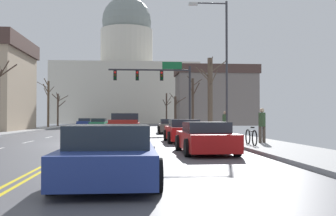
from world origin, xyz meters
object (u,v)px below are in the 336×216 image
(pickup_truck_near_01, at_px, (125,126))
(pedestrian_01, at_px, (225,123))
(sedan_near_02, at_px, (183,131))
(sedan_near_03, at_px, (206,138))
(sedan_near_00, at_px, (170,126))
(pedestrian_00, at_px, (262,123))
(sedan_oncoming_00, at_px, (99,124))
(bicycle_parked, at_px, (251,137))
(street_lamp_right, at_px, (222,57))
(signal_gantry, at_px, (160,81))
(sedan_near_04, at_px, (110,155))
(sedan_oncoming_01, at_px, (85,123))

(pickup_truck_near_01, relative_size, pedestrian_01, 3.41)
(sedan_near_02, bearing_deg, sedan_near_03, -89.38)
(sedan_near_02, bearing_deg, sedan_near_00, 88.89)
(sedan_near_02, relative_size, pedestrian_00, 2.71)
(sedan_oncoming_00, relative_size, pedestrian_00, 2.80)
(pedestrian_00, relative_size, bicycle_parked, 0.95)
(street_lamp_right, relative_size, bicycle_parked, 4.88)
(signal_gantry, height_order, sedan_near_03, signal_gantry)
(pickup_truck_near_01, distance_m, sedan_near_02, 7.40)
(pedestrian_01, xyz_separation_m, bicycle_parked, (-0.50, -7.53, -0.55))
(pickup_truck_near_01, bearing_deg, pedestrian_01, -28.55)
(signal_gantry, height_order, sedan_near_00, signal_gantry)
(street_lamp_right, height_order, sedan_oncoming_00, street_lamp_right)
(pickup_truck_near_01, xyz_separation_m, sedan_near_03, (3.49, -13.43, -0.17))
(pedestrian_00, bearing_deg, sedan_near_03, -131.48)
(sedan_oncoming_00, bearing_deg, sedan_near_02, -74.45)
(sedan_near_02, distance_m, sedan_near_04, 13.66)
(sedan_near_00, height_order, bicycle_parked, sedan_near_00)
(street_lamp_right, distance_m, sedan_oncoming_01, 36.77)
(pedestrian_01, bearing_deg, sedan_near_04, -110.67)
(sedan_near_00, relative_size, sedan_near_03, 1.03)
(sedan_near_03, bearing_deg, sedan_oncoming_01, 103.18)
(sedan_near_04, distance_m, bicycle_parked, 10.48)
(sedan_near_04, bearing_deg, street_lamp_right, 69.87)
(signal_gantry, xyz_separation_m, bicycle_parked, (2.87, -20.70, -4.39))
(sedan_near_03, relative_size, sedan_oncoming_00, 0.92)
(street_lamp_right, xyz_separation_m, sedan_near_03, (-2.74, -9.78, -4.65))
(sedan_near_03, xyz_separation_m, sedan_oncoming_01, (-10.27, 43.86, 0.01))
(pickup_truck_near_01, distance_m, pedestrian_00, 11.79)
(sedan_near_04, bearing_deg, sedan_near_03, 63.53)
(sedan_oncoming_01, bearing_deg, sedan_near_00, -67.09)
(sedan_oncoming_00, height_order, bicycle_parked, sedan_oncoming_00)
(pedestrian_00, bearing_deg, pickup_truck_near_01, 126.05)
(sedan_near_00, relative_size, sedan_near_04, 0.99)
(sedan_near_04, height_order, bicycle_parked, sedan_near_04)
(street_lamp_right, height_order, sedan_near_02, street_lamp_right)
(street_lamp_right, relative_size, sedan_near_04, 1.91)
(sedan_near_00, distance_m, bicycle_parked, 16.92)
(sedan_near_03, relative_size, bicycle_parked, 2.46)
(pickup_truck_near_01, xyz_separation_m, sedan_near_02, (3.41, -6.56, -0.15))
(signal_gantry, bearing_deg, pedestrian_01, -75.65)
(sedan_near_02, height_order, sedan_oncoming_01, sedan_near_02)
(sedan_near_04, height_order, pedestrian_01, pedestrian_01)
(pickup_truck_near_01, relative_size, sedan_near_02, 1.22)
(sedan_near_00, bearing_deg, sedan_near_02, -91.11)
(street_lamp_right, bearing_deg, pedestrian_01, 30.96)
(sedan_near_02, bearing_deg, pedestrian_01, 45.02)
(pedestrian_01, height_order, bicycle_parked, pedestrian_01)
(sedan_near_03, height_order, sedan_near_04, sedan_near_04)
(pickup_truck_near_01, xyz_separation_m, pedestrian_00, (6.94, -9.53, 0.34))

